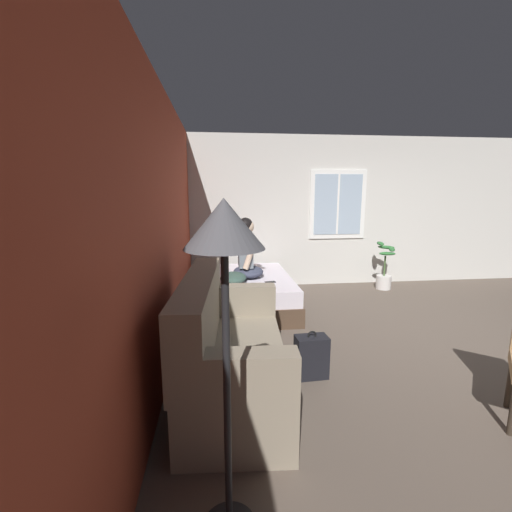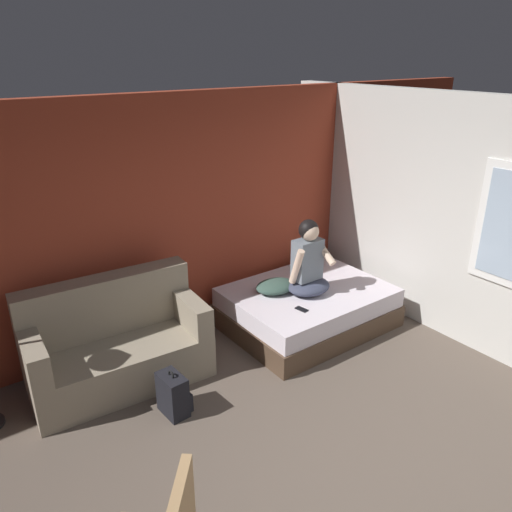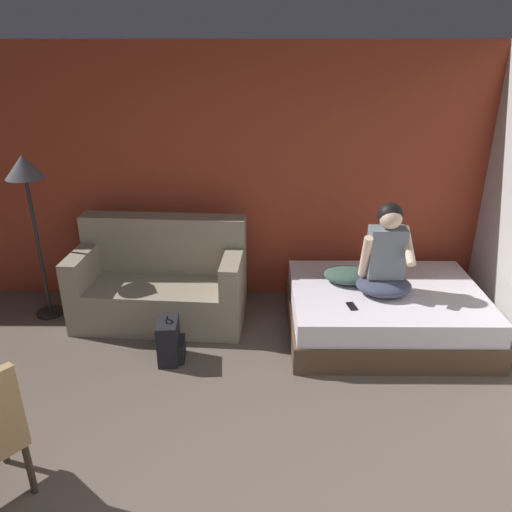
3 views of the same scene
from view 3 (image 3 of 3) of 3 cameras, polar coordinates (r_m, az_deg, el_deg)
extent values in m
cube|color=#993823|center=(5.40, -2.38, 9.08)|extent=(10.27, 0.16, 2.70)
cube|color=#4C3828|center=(5.14, 14.35, -7.21)|extent=(1.87, 1.42, 0.26)
cube|color=silver|center=(5.02, 14.62, -4.85)|extent=(1.81, 1.37, 0.22)
cube|color=gray|center=(5.25, -10.81, -5.04)|extent=(1.75, 0.92, 0.44)
cube|color=gray|center=(5.29, -10.43, 1.46)|extent=(1.71, 0.36, 0.60)
cube|color=gray|center=(5.33, -19.04, -0.96)|extent=(0.23, 0.81, 0.32)
cube|color=gray|center=(4.94, -2.59, -1.57)|extent=(0.23, 0.81, 0.32)
cylinder|color=#382D23|center=(3.99, -27.10, -18.13)|extent=(0.04, 0.04, 0.40)
cylinder|color=#382D23|center=(3.71, -24.44, -21.23)|extent=(0.04, 0.04, 0.40)
ellipsoid|color=#383D51|center=(4.87, 14.37, -3.25)|extent=(0.52, 0.44, 0.16)
cube|color=slate|center=(4.77, 14.64, 0.41)|extent=(0.33, 0.20, 0.48)
cylinder|color=beige|center=(4.69, 12.39, -0.04)|extent=(0.08, 0.21, 0.44)
cylinder|color=beige|center=(4.71, 16.99, 1.14)|extent=(0.08, 0.37, 0.29)
sphere|color=beige|center=(4.63, 15.13, 4.24)|extent=(0.21, 0.21, 0.21)
ellipsoid|color=black|center=(4.65, 15.09, 4.50)|extent=(0.23, 0.22, 0.23)
cube|color=black|center=(4.62, -9.97, -9.51)|extent=(0.20, 0.31, 0.40)
cube|color=black|center=(4.65, -8.46, -10.44)|extent=(0.06, 0.24, 0.18)
torus|color=black|center=(4.51, -10.16, -7.21)|extent=(0.02, 0.09, 0.09)
ellipsoid|color=#385147|center=(5.02, 10.47, -2.17)|extent=(0.52, 0.41, 0.14)
cube|color=black|center=(4.59, 10.89, -5.65)|extent=(0.09, 0.15, 0.01)
cylinder|color=black|center=(5.79, -22.41, -5.97)|extent=(0.28, 0.28, 0.03)
cylinder|color=black|center=(5.49, -23.58, 0.80)|extent=(0.04, 0.04, 1.45)
cone|color=#4C4C51|center=(5.26, -25.04, 9.24)|extent=(0.36, 0.36, 0.22)
camera|label=1|loc=(6.03, -38.13, 9.41)|focal=24.00mm
camera|label=2|loc=(2.45, -84.89, 12.52)|focal=35.00mm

